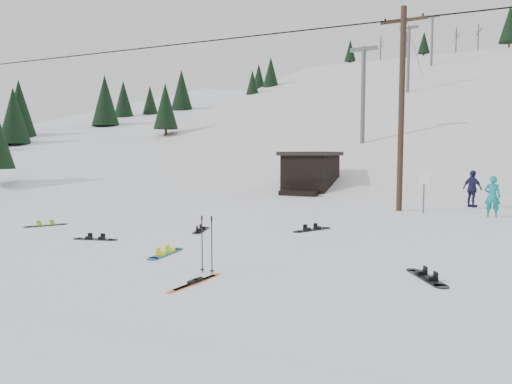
% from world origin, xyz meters
% --- Properties ---
extents(ground, '(200.00, 200.00, 0.00)m').
position_xyz_m(ground, '(0.00, 0.00, 0.00)').
color(ground, white).
rests_on(ground, ground).
extents(ski_slope, '(60.00, 85.24, 65.97)m').
position_xyz_m(ski_slope, '(0.00, 55.00, -12.00)').
color(ski_slope, white).
rests_on(ski_slope, ground).
extents(ridge_left, '(47.54, 95.03, 58.38)m').
position_xyz_m(ridge_left, '(-36.00, 48.00, -11.00)').
color(ridge_left, white).
rests_on(ridge_left, ground).
extents(treeline_left, '(20.00, 64.00, 10.00)m').
position_xyz_m(treeline_left, '(-34.00, 40.00, 0.00)').
color(treeline_left, black).
rests_on(treeline_left, ground).
extents(treeline_crest, '(50.00, 6.00, 10.00)m').
position_xyz_m(treeline_crest, '(0.00, 86.00, 0.00)').
color(treeline_crest, black).
rests_on(treeline_crest, ski_slope).
extents(utility_pole, '(2.00, 0.26, 9.00)m').
position_xyz_m(utility_pole, '(2.00, 14.00, 4.68)').
color(utility_pole, '#3A2819').
rests_on(utility_pole, ground).
extents(trail_sign, '(0.50, 0.09, 1.85)m').
position_xyz_m(trail_sign, '(3.10, 13.58, 1.27)').
color(trail_sign, '#595B60').
rests_on(trail_sign, ground).
extents(lift_hut, '(3.40, 4.10, 2.75)m').
position_xyz_m(lift_hut, '(-5.00, 20.94, 1.36)').
color(lift_hut, black).
rests_on(lift_hut, ground).
extents(lift_tower_near, '(2.20, 0.36, 8.00)m').
position_xyz_m(lift_tower_near, '(-4.00, 30.00, 7.86)').
color(lift_tower_near, '#595B60').
rests_on(lift_tower_near, ski_slope).
extents(lift_tower_mid, '(2.20, 0.36, 8.00)m').
position_xyz_m(lift_tower_mid, '(-4.00, 50.00, 14.36)').
color(lift_tower_mid, '#595B60').
rests_on(lift_tower_mid, ski_slope).
extents(lift_tower_far, '(2.20, 0.36, 8.00)m').
position_xyz_m(lift_tower_far, '(-4.00, 70.00, 20.86)').
color(lift_tower_far, '#595B60').
rests_on(lift_tower_far, ski_slope).
extents(hero_snowboard, '(0.47, 1.50, 0.11)m').
position_xyz_m(hero_snowboard, '(-1.43, 1.81, 0.03)').
color(hero_snowboard, '#15628D').
rests_on(hero_snowboard, ground).
extents(hero_skis, '(0.17, 1.58, 0.08)m').
position_xyz_m(hero_skis, '(0.77, 0.01, 0.02)').
color(hero_skis, '#D85316').
rests_on(hero_skis, ground).
extents(ski_poles, '(0.34, 0.09, 1.22)m').
position_xyz_m(ski_poles, '(0.53, 0.77, 0.62)').
color(ski_poles, black).
rests_on(ski_poles, ground).
extents(board_scatter_a, '(1.35, 0.61, 0.10)m').
position_xyz_m(board_scatter_a, '(-4.57, 2.41, 0.03)').
color(board_scatter_a, black).
rests_on(board_scatter_a, ground).
extents(board_scatter_b, '(0.69, 1.40, 0.10)m').
position_xyz_m(board_scatter_b, '(-2.72, 5.22, 0.03)').
color(board_scatter_b, black).
rests_on(board_scatter_b, ground).
extents(board_scatter_c, '(0.81, 1.32, 0.10)m').
position_xyz_m(board_scatter_c, '(-8.20, 3.50, 0.03)').
color(board_scatter_c, black).
rests_on(board_scatter_c, ground).
extents(board_scatter_d, '(0.96, 1.32, 0.11)m').
position_xyz_m(board_scatter_d, '(4.70, 2.49, 0.03)').
color(board_scatter_d, black).
rests_on(board_scatter_d, ground).
extents(board_scatter_f, '(0.87, 1.50, 0.11)m').
position_xyz_m(board_scatter_f, '(0.49, 7.04, 0.03)').
color(board_scatter_f, black).
rests_on(board_scatter_f, ground).
extents(skier_teal, '(0.63, 0.44, 1.68)m').
position_xyz_m(skier_teal, '(5.74, 13.62, 0.84)').
color(skier_teal, '#0D867F').
rests_on(skier_teal, ground).
extents(skier_navy, '(1.10, 0.99, 1.79)m').
position_xyz_m(skier_navy, '(4.84, 17.10, 0.89)').
color(skier_navy, '#1C1E46').
rests_on(skier_navy, ground).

